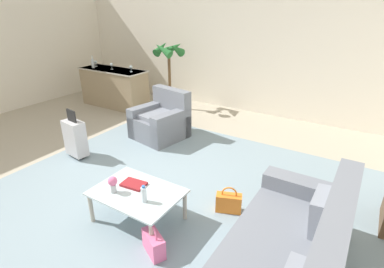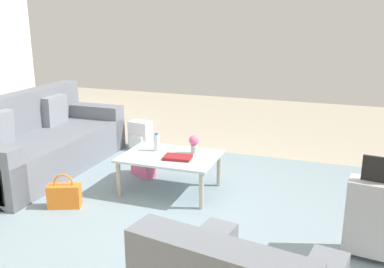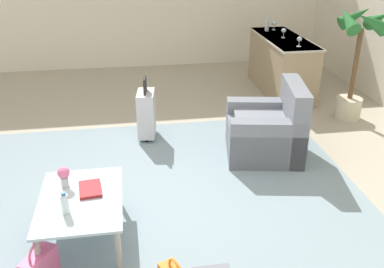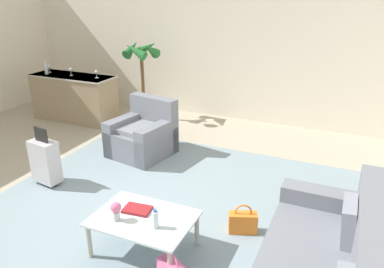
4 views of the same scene
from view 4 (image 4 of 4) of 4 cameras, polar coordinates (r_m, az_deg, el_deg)
The scene contains 16 objects.
ground_plane at distance 4.70m, azimuth -8.27°, elevation -12.42°, with size 12.00×12.00×0.00m, color #A89E89.
wall_back at distance 7.71m, azimuth 7.55°, elevation 13.42°, with size 10.24×0.12×3.10m, color silver.
area_rug at distance 4.60m, azimuth -0.40°, elevation -12.92°, with size 5.20×4.40×0.01m, color gray.
armchair at distance 6.24m, azimuth -7.32°, elevation -0.33°, with size 1.03×1.03×0.92m.
coffee_table at distance 3.97m, azimuth -7.40°, elevation -13.07°, with size 1.02×0.73×0.41m.
water_bottle at distance 3.73m, azimuth -5.61°, elevation -12.81°, with size 0.06×0.06×0.20m.
coffee_table_book at distance 4.04m, azimuth -8.34°, elevation -11.31°, with size 0.29×0.19×0.03m, color maroon.
flower_vase at distance 3.88m, azimuth -11.52°, elevation -11.22°, with size 0.11×0.11×0.21m.
bar_console at distance 8.16m, azimuth -17.49°, elevation 5.41°, with size 1.79×0.67×0.94m.
wine_glass_leftmost at distance 8.47m, azimuth -20.98°, elevation 9.46°, with size 0.08×0.08×0.15m.
wine_glass_left_of_centre at distance 8.02m, azimuth -18.01°, elevation 9.23°, with size 0.08×0.08×0.15m.
wine_glass_right_of_centre at distance 7.65m, azimuth -14.37°, elevation 9.06°, with size 0.08×0.08×0.15m.
wine_bottle_clear at distance 8.31m, azimuth -21.36°, elevation 9.27°, with size 0.07×0.07×0.30m.
suitcase_silver at distance 5.59m, azimuth -21.49°, elevation -3.84°, with size 0.43×0.27×0.85m.
handbag_orange at distance 4.38m, azimuth 7.75°, elevation -13.14°, with size 0.35×0.25×0.36m.
potted_palm at distance 7.76m, azimuth -7.57°, elevation 9.05°, with size 0.64×0.64×1.65m.
Camera 4 is at (2.17, -3.26, 2.60)m, focal length 35.00 mm.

